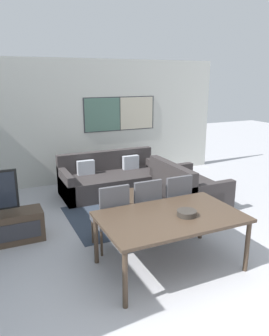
% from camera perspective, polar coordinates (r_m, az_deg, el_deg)
% --- Properties ---
extents(ground_plane, '(24.00, 24.00, 0.00)m').
position_cam_1_polar(ground_plane, '(3.90, 13.96, -22.92)').
color(ground_plane, '#B2B2B7').
extents(wall_back, '(7.04, 0.09, 2.80)m').
position_cam_1_polar(wall_back, '(7.69, -9.03, 7.96)').
color(wall_back, silver).
rests_on(wall_back, ground_plane).
extents(area_rug, '(2.42, 1.65, 0.01)m').
position_cam_1_polar(area_rug, '(6.04, 0.30, -7.79)').
color(area_rug, '#333D4C').
rests_on(area_rug, ground_plane).
extents(sofa_main, '(2.15, 0.98, 0.84)m').
position_cam_1_polar(sofa_main, '(7.04, -4.03, -2.06)').
color(sofa_main, '#383333').
rests_on(sofa_main, ground_plane).
extents(sofa_side, '(0.98, 1.49, 0.84)m').
position_cam_1_polar(sofa_side, '(6.48, 8.90, -3.80)').
color(sofa_side, '#383333').
rests_on(sofa_side, ground_plane).
extents(coffee_table, '(0.82, 0.82, 0.35)m').
position_cam_1_polar(coffee_table, '(5.94, 0.30, -5.50)').
color(coffee_table, '#423326').
rests_on(coffee_table, ground_plane).
extents(dining_table, '(1.79, 1.10, 0.72)m').
position_cam_1_polar(dining_table, '(4.20, 6.32, -8.95)').
color(dining_table, '#423326').
rests_on(dining_table, ground_plane).
extents(dining_chair_left, '(0.46, 0.46, 0.99)m').
position_cam_1_polar(dining_chair_left, '(4.64, -3.96, -8.19)').
color(dining_chair_left, '#4C4C51').
rests_on(dining_chair_left, ground_plane).
extents(dining_chair_centre, '(0.46, 0.46, 0.99)m').
position_cam_1_polar(dining_chair_centre, '(4.85, 1.72, -7.10)').
color(dining_chair_centre, '#4C4C51').
rests_on(dining_chair_centre, ground_plane).
extents(dining_chair_right, '(0.46, 0.46, 0.99)m').
position_cam_1_polar(dining_chair_right, '(5.08, 6.99, -6.12)').
color(dining_chair_right, '#4C4C51').
rests_on(dining_chair_right, ground_plane).
extents(fruit_bowl, '(0.25, 0.25, 0.07)m').
position_cam_1_polar(fruit_bowl, '(4.17, 9.08, -7.71)').
color(fruit_bowl, '#332D28').
rests_on(fruit_bowl, dining_table).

